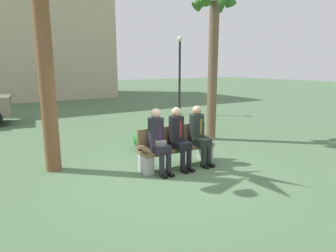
{
  "coord_description": "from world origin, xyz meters",
  "views": [
    {
      "loc": [
        -3.16,
        -4.99,
        2.2
      ],
      "look_at": [
        0.3,
        0.6,
        0.85
      ],
      "focal_mm": 31.09,
      "sensor_mm": 36.0,
      "label": 1
    }
  ],
  "objects_px": {
    "seated_man_middle": "(178,135)",
    "street_lamp": "(180,67)",
    "shrub_near_bench": "(150,138)",
    "seated_man_left": "(158,137)",
    "seated_man_right": "(199,132)",
    "palm_tree_short": "(215,19)",
    "park_bench": "(176,148)"
  },
  "relations": [
    {
      "from": "street_lamp",
      "to": "seated_man_right",
      "type": "bearing_deg",
      "value": -120.31
    },
    {
      "from": "park_bench",
      "to": "shrub_near_bench",
      "type": "distance_m",
      "value": 1.47
    },
    {
      "from": "seated_man_left",
      "to": "palm_tree_short",
      "type": "bearing_deg",
      "value": 29.74
    },
    {
      "from": "palm_tree_short",
      "to": "street_lamp",
      "type": "relative_size",
      "value": 1.42
    },
    {
      "from": "seated_man_right",
      "to": "park_bench",
      "type": "bearing_deg",
      "value": 167.23
    },
    {
      "from": "seated_man_right",
      "to": "shrub_near_bench",
      "type": "bearing_deg",
      "value": 104.23
    },
    {
      "from": "seated_man_middle",
      "to": "seated_man_right",
      "type": "relative_size",
      "value": 1.0
    },
    {
      "from": "street_lamp",
      "to": "seated_man_left",
      "type": "bearing_deg",
      "value": -127.35
    },
    {
      "from": "seated_man_left",
      "to": "street_lamp",
      "type": "distance_m",
      "value": 7.66
    },
    {
      "from": "seated_man_right",
      "to": "palm_tree_short",
      "type": "distance_m",
      "value": 3.65
    },
    {
      "from": "seated_man_right",
      "to": "street_lamp",
      "type": "distance_m",
      "value": 7.07
    },
    {
      "from": "park_bench",
      "to": "seated_man_middle",
      "type": "height_order",
      "value": "seated_man_middle"
    },
    {
      "from": "palm_tree_short",
      "to": "street_lamp",
      "type": "bearing_deg",
      "value": 67.98
    },
    {
      "from": "seated_man_right",
      "to": "seated_man_left",
      "type": "bearing_deg",
      "value": -179.78
    },
    {
      "from": "seated_man_middle",
      "to": "street_lamp",
      "type": "xyz_separation_m",
      "value": [
        4.05,
        5.98,
        1.41
      ]
    },
    {
      "from": "seated_man_right",
      "to": "shrub_near_bench",
      "type": "relative_size",
      "value": 1.39
    },
    {
      "from": "palm_tree_short",
      "to": "street_lamp",
      "type": "distance_m",
      "value": 4.93
    },
    {
      "from": "seated_man_middle",
      "to": "palm_tree_short",
      "type": "relative_size",
      "value": 0.27
    },
    {
      "from": "park_bench",
      "to": "seated_man_left",
      "type": "height_order",
      "value": "seated_man_left"
    },
    {
      "from": "seated_man_middle",
      "to": "street_lamp",
      "type": "bearing_deg",
      "value": 55.87
    },
    {
      "from": "palm_tree_short",
      "to": "street_lamp",
      "type": "height_order",
      "value": "palm_tree_short"
    },
    {
      "from": "shrub_near_bench",
      "to": "seated_man_left",
      "type": "bearing_deg",
      "value": -112.88
    },
    {
      "from": "seated_man_left",
      "to": "palm_tree_short",
      "type": "height_order",
      "value": "palm_tree_short"
    },
    {
      "from": "seated_man_middle",
      "to": "street_lamp",
      "type": "relative_size",
      "value": 0.38
    },
    {
      "from": "seated_man_left",
      "to": "palm_tree_short",
      "type": "relative_size",
      "value": 0.27
    },
    {
      "from": "shrub_near_bench",
      "to": "seated_man_middle",
      "type": "bearing_deg",
      "value": -95.6
    },
    {
      "from": "park_bench",
      "to": "shrub_near_bench",
      "type": "relative_size",
      "value": 1.87
    },
    {
      "from": "seated_man_right",
      "to": "shrub_near_bench",
      "type": "height_order",
      "value": "seated_man_right"
    },
    {
      "from": "park_bench",
      "to": "shrub_near_bench",
      "type": "xyz_separation_m",
      "value": [
        0.13,
        1.46,
        -0.12
      ]
    },
    {
      "from": "seated_man_middle",
      "to": "park_bench",
      "type": "bearing_deg",
      "value": 79.91
    },
    {
      "from": "seated_man_middle",
      "to": "seated_man_right",
      "type": "distance_m",
      "value": 0.56
    },
    {
      "from": "shrub_near_bench",
      "to": "seated_man_right",
      "type": "bearing_deg",
      "value": -75.77
    }
  ]
}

